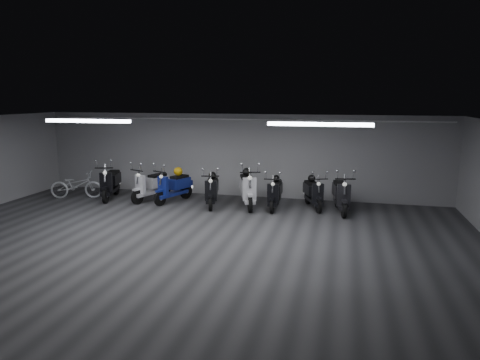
% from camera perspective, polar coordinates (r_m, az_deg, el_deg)
% --- Properties ---
extents(floor, '(14.00, 10.00, 0.01)m').
position_cam_1_polar(floor, '(10.29, -7.45, -8.19)').
color(floor, '#313134').
rests_on(floor, ground).
extents(ceiling, '(14.00, 10.00, 0.01)m').
position_cam_1_polar(ceiling, '(9.74, -7.86, 7.63)').
color(ceiling, slate).
rests_on(ceiling, ground).
extents(back_wall, '(14.00, 0.01, 2.80)m').
position_cam_1_polar(back_wall, '(14.63, -0.53, 3.30)').
color(back_wall, '#949497').
rests_on(back_wall, ground).
extents(front_wall, '(14.00, 0.01, 2.80)m').
position_cam_1_polar(front_wall, '(5.73, -26.36, -10.18)').
color(front_wall, '#949497').
rests_on(front_wall, ground).
extents(fluor_strip_left, '(2.40, 0.18, 0.08)m').
position_cam_1_polar(fluor_strip_left, '(12.02, -19.60, 7.41)').
color(fluor_strip_left, white).
rests_on(fluor_strip_left, ceiling).
extents(fluor_strip_right, '(2.40, 0.18, 0.08)m').
position_cam_1_polar(fluor_strip_right, '(10.08, 10.55, 7.29)').
color(fluor_strip_right, white).
rests_on(fluor_strip_right, ceiling).
extents(conduit, '(13.60, 0.05, 0.05)m').
position_cam_1_polar(conduit, '(14.43, -0.62, 8.06)').
color(conduit, white).
rests_on(conduit, back_wall).
extents(scooter_1, '(1.11, 2.02, 1.43)m').
position_cam_1_polar(scooter_1, '(14.88, -16.88, 0.27)').
color(scooter_1, black).
rests_on(scooter_1, floor).
extents(scooter_2, '(1.21, 1.91, 1.35)m').
position_cam_1_polar(scooter_2, '(14.31, -11.78, -0.05)').
color(scooter_2, silver).
rests_on(scooter_2, floor).
extents(scooter_4, '(1.22, 1.89, 1.34)m').
position_cam_1_polar(scooter_4, '(13.97, -8.89, -0.24)').
color(scooter_4, navy).
rests_on(scooter_4, floor).
extents(scooter_5, '(0.97, 1.85, 1.31)m').
position_cam_1_polar(scooter_5, '(13.32, -3.75, -0.73)').
color(scooter_5, black).
rests_on(scooter_5, floor).
extents(scooter_6, '(1.29, 2.11, 1.49)m').
position_cam_1_polar(scooter_6, '(13.18, 1.02, -0.44)').
color(scooter_6, silver).
rests_on(scooter_6, floor).
extents(scooter_7, '(0.60, 1.70, 1.26)m').
position_cam_1_polar(scooter_7, '(13.03, 4.68, -1.13)').
color(scooter_7, black).
rests_on(scooter_7, floor).
extents(scooter_8, '(1.13, 1.78, 1.26)m').
position_cam_1_polar(scooter_8, '(13.21, 9.75, -1.09)').
color(scooter_8, black).
rests_on(scooter_8, floor).
extents(scooter_9, '(0.92, 1.94, 1.39)m').
position_cam_1_polar(scooter_9, '(12.91, 13.32, -1.22)').
color(scooter_9, black).
rests_on(scooter_9, floor).
extents(bicycle, '(1.79, 1.06, 1.09)m').
position_cam_1_polar(bicycle, '(15.38, -20.96, -0.27)').
color(bicycle, white).
rests_on(bicycle, floor).
extents(helmet_0, '(0.24, 0.24, 0.24)m').
position_cam_1_polar(helmet_0, '(13.51, -3.69, 0.62)').
color(helmet_0, black).
rests_on(helmet_0, scooter_5).
extents(helmet_1, '(0.23, 0.23, 0.23)m').
position_cam_1_polar(helmet_1, '(13.38, 9.50, 0.22)').
color(helmet_1, black).
rests_on(helmet_1, scooter_8).
extents(helmet_2, '(0.26, 0.26, 0.26)m').
position_cam_1_polar(helmet_2, '(13.39, 0.89, 1.08)').
color(helmet_2, black).
rests_on(helmet_2, scooter_6).
extents(helmet_3, '(0.29, 0.29, 0.29)m').
position_cam_1_polar(helmet_3, '(14.09, -8.22, 1.14)').
color(helmet_3, '#CF970C').
rests_on(helmet_3, scooter_4).
extents(helmet_4, '(0.23, 0.23, 0.23)m').
position_cam_1_polar(helmet_4, '(13.20, 4.84, 0.19)').
color(helmet_4, black).
rests_on(helmet_4, scooter_7).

